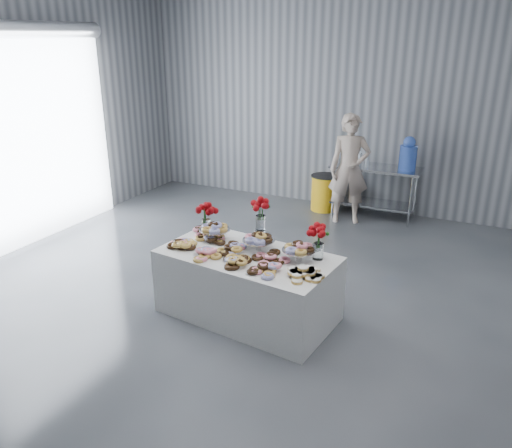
{
  "coord_description": "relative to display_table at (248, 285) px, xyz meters",
  "views": [
    {
      "loc": [
        2.23,
        -4.18,
        2.96
      ],
      "look_at": [
        -0.15,
        0.75,
        0.9
      ],
      "focal_mm": 35.0,
      "sensor_mm": 36.0,
      "label": 1
    }
  ],
  "objects": [
    {
      "name": "trash_barrel",
      "position": [
        -0.4,
        3.87,
        -0.05
      ],
      "size": [
        0.5,
        0.5,
        0.64
      ],
      "rotation": [
        0.0,
        0.0,
        -0.19
      ],
      "color": "#EBAD13",
      "rests_on": "ground"
    },
    {
      "name": "drink_bottles",
      "position": [
        0.17,
        3.77,
        0.66
      ],
      "size": [
        0.54,
        0.08,
        0.27
      ],
      "primitive_type": null,
      "color": "#268C33",
      "rests_on": "prep_table"
    },
    {
      "name": "cake_stand_right",
      "position": [
        0.56,
        0.09,
        0.52
      ],
      "size": [
        0.36,
        0.36,
        0.17
      ],
      "color": "silver",
      "rests_on": "display_table"
    },
    {
      "name": "bouquet_center",
      "position": [
        -0.01,
        0.35,
        0.75
      ],
      "size": [
        0.26,
        0.26,
        0.57
      ],
      "color": "silver",
      "rests_on": "display_table"
    },
    {
      "name": "bouquet_right",
      "position": [
        0.73,
        0.22,
        0.67
      ],
      "size": [
        0.26,
        0.26,
        0.42
      ],
      "color": "white",
      "rests_on": "display_table"
    },
    {
      "name": "danish_pile",
      "position": [
        0.73,
        -0.24,
        0.43
      ],
      "size": [
        0.48,
        0.48,
        0.11
      ],
      "primitive_type": null,
      "color": "silver",
      "rests_on": "display_table"
    },
    {
      "name": "bouquet_left",
      "position": [
        -0.72,
        0.33,
        0.67
      ],
      "size": [
        0.26,
        0.26,
        0.42
      ],
      "color": "white",
      "rests_on": "display_table"
    },
    {
      "name": "water_jug",
      "position": [
        0.99,
        3.87,
        0.77
      ],
      "size": [
        0.28,
        0.28,
        0.55
      ],
      "color": "#4069DA",
      "rests_on": "prep_table"
    },
    {
      "name": "room_walls",
      "position": [
        -0.27,
        -0.16,
        2.26
      ],
      "size": [
        8.04,
        9.04,
        4.02
      ],
      "color": "gray",
      "rests_on": "ground"
    },
    {
      "name": "ground",
      "position": [
        0.0,
        -0.23,
        -0.38
      ],
      "size": [
        9.0,
        9.0,
        0.0
      ],
      "primitive_type": "plane",
      "color": "#3B3E43",
      "rests_on": "ground"
    },
    {
      "name": "person",
      "position": [
        0.14,
        3.48,
        0.53
      ],
      "size": [
        0.77,
        0.63,
        1.82
      ],
      "primitive_type": "imported",
      "rotation": [
        0.0,
        0.0,
        0.34
      ],
      "color": "#CC8C93",
      "rests_on": "ground"
    },
    {
      "name": "cake_stand_left",
      "position": [
        -0.53,
        0.21,
        0.52
      ],
      "size": [
        0.36,
        0.36,
        0.17
      ],
      "color": "silver",
      "rests_on": "display_table"
    },
    {
      "name": "cake_stand_mid",
      "position": [
        0.07,
        0.14,
        0.52
      ],
      "size": [
        0.36,
        0.36,
        0.17
      ],
      "color": "silver",
      "rests_on": "display_table"
    },
    {
      "name": "display_table",
      "position": [
        0.0,
        0.0,
        0.0
      ],
      "size": [
        2.0,
        1.21,
        0.75
      ],
      "primitive_type": "cube",
      "rotation": [
        0.0,
        0.0,
        -0.12
      ],
      "color": "white",
      "rests_on": "ground"
    },
    {
      "name": "prep_table",
      "position": [
        0.49,
        3.87,
        0.24
      ],
      "size": [
        1.5,
        0.6,
        0.9
      ],
      "color": "silver",
      "rests_on": "ground"
    },
    {
      "name": "donut_mounds",
      "position": [
        -0.0,
        -0.05,
        0.42
      ],
      "size": [
        1.88,
        1.0,
        0.09
      ],
      "primitive_type": null,
      "rotation": [
        0.0,
        0.0,
        -0.12
      ],
      "color": "gold",
      "rests_on": "display_table"
    }
  ]
}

